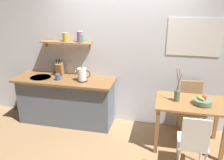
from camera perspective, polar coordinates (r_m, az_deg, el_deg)
name	(u,v)px	position (r m, az deg, el deg)	size (l,w,h in m)	color
ground_plane	(114,137)	(4.27, 0.57, -13.33)	(14.00, 14.00, 0.00)	#A87F56
back_wall	(134,52)	(4.29, 5.21, 6.53)	(6.80, 0.11, 2.70)	silver
kitchen_counter	(66,100)	(4.60, -10.85, -4.74)	(1.83, 0.63, 0.88)	slate
wall_shelf	(71,40)	(4.38, -9.73, 9.45)	(0.95, 0.20, 0.33)	#9E6B3D
dining_table	(190,109)	(3.93, 18.02, -6.65)	(1.05, 0.71, 0.77)	#9E6B3D
dining_chair_near	(193,142)	(3.42, 18.73, -13.74)	(0.39, 0.43, 0.91)	white
dining_chair_far	(191,106)	(4.33, 18.24, -5.85)	(0.46, 0.44, 0.95)	tan
fruit_bowl	(203,101)	(3.84, 20.73, -4.73)	(0.27, 0.27, 0.14)	slate
twig_vase	(177,95)	(3.81, 15.18, -3.49)	(0.09, 0.09, 0.53)	#567056
electric_kettle	(82,75)	(4.22, -7.09, 1.23)	(0.27, 0.18, 0.26)	black
knife_block	(60,69)	(4.59, -12.34, 2.61)	(0.12, 0.16, 0.32)	#9E6B3D
coffee_mug_by_sink	(58,77)	(4.36, -12.71, 0.69)	(0.13, 0.09, 0.11)	#3D5B89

